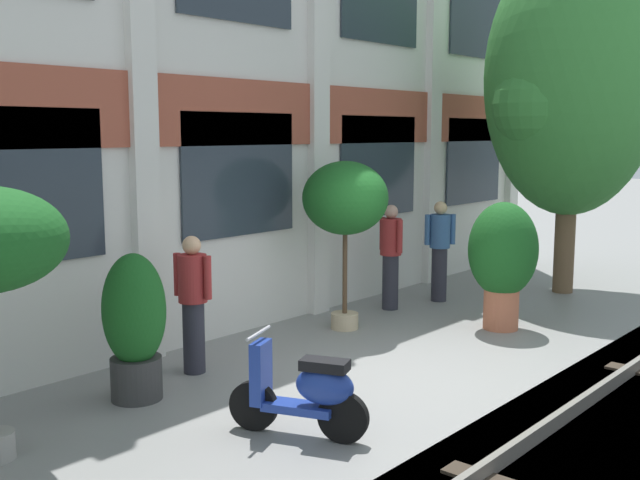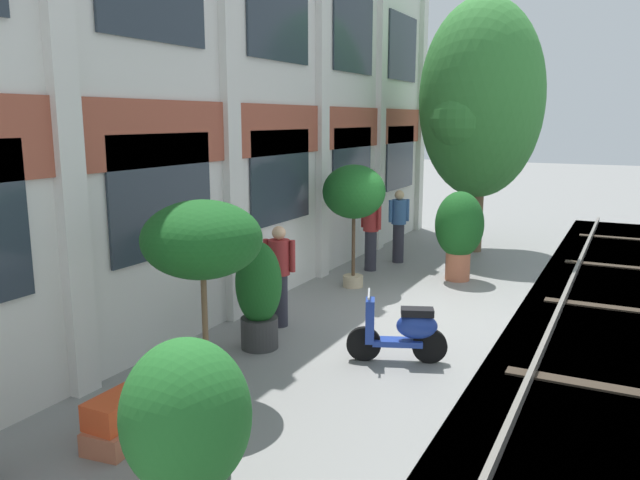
# 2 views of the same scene
# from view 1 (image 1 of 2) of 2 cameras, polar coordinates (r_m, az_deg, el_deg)

# --- Properties ---
(ground_plane) EXTENTS (80.00, 80.00, 0.00)m
(ground_plane) POSITION_cam_1_polar(r_m,az_deg,el_deg) (9.03, 6.66, -10.10)
(ground_plane) COLOR gray
(apartment_facade) EXTENTS (16.49, 0.64, 7.17)m
(apartment_facade) POSITION_cam_1_polar(r_m,az_deg,el_deg) (10.65, -7.18, 12.19)
(apartment_facade) COLOR silver
(apartment_facade) RESTS_ON ground
(broadleaf_tree) EXTENTS (3.13, 2.99, 6.16)m
(broadleaf_tree) POSITION_cam_1_polar(r_m,az_deg,el_deg) (13.82, 18.66, 11.31)
(broadleaf_tree) COLOR brown
(broadleaf_tree) RESTS_ON ground
(potted_plant_low_pan) EXTENTS (1.23, 1.23, 2.43)m
(potted_plant_low_pan) POSITION_cam_1_polar(r_m,az_deg,el_deg) (10.63, 1.93, 2.98)
(potted_plant_low_pan) COLOR tan
(potted_plant_low_pan) RESTS_ON ground
(potted_plant_stone_basin) EXTENTS (0.99, 0.99, 1.85)m
(potted_plant_stone_basin) POSITION_cam_1_polar(r_m,az_deg,el_deg) (11.03, 13.76, -1.15)
(potted_plant_stone_basin) COLOR #B76647
(potted_plant_stone_basin) RESTS_ON ground
(potted_plant_ribbed_drum) EXTENTS (0.67, 0.67, 1.58)m
(potted_plant_ribbed_drum) POSITION_cam_1_polar(r_m,az_deg,el_deg) (8.18, -13.95, -6.22)
(potted_plant_ribbed_drum) COLOR #333333
(potted_plant_ribbed_drum) RESTS_ON ground
(scooter_near_curb) EXTENTS (0.71, 1.32, 0.98)m
(scooter_near_curb) POSITION_cam_1_polar(r_m,az_deg,el_deg) (7.09, -1.22, -11.51)
(scooter_near_curb) COLOR black
(scooter_near_curb) RESTS_ON ground
(resident_by_doorway) EXTENTS (0.34, 0.51, 1.69)m
(resident_by_doorway) POSITION_cam_1_polar(r_m,az_deg,el_deg) (12.01, 5.41, -1.03)
(resident_by_doorway) COLOR #282833
(resident_by_doorway) RESTS_ON ground
(resident_watching_tracks) EXTENTS (0.34, 0.52, 1.64)m
(resident_watching_tracks) POSITION_cam_1_polar(r_m,az_deg,el_deg) (8.93, -9.66, -4.52)
(resident_watching_tracks) COLOR #282833
(resident_watching_tracks) RESTS_ON ground
(resident_near_plants) EXTENTS (0.42, 0.38, 1.69)m
(resident_near_plants) POSITION_cam_1_polar(r_m,az_deg,el_deg) (12.70, 9.11, -0.58)
(resident_near_plants) COLOR #282833
(resident_near_plants) RESTS_ON ground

